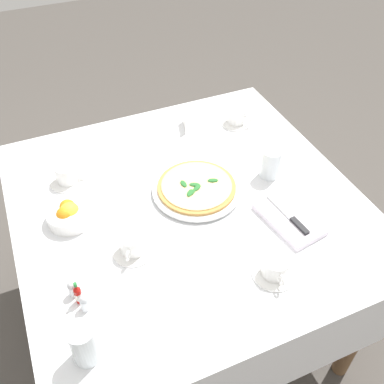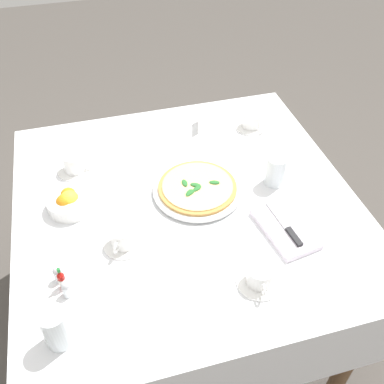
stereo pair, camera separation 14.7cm
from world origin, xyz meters
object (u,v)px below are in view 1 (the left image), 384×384
at_px(menu_card, 185,121).
at_px(citrus_bowl, 69,214).
at_px(pizza_plate, 197,189).
at_px(napkin_folded, 289,219).
at_px(pepper_shaker, 85,303).
at_px(coffee_cup_back_corner, 237,117).
at_px(coffee_cup_far_right, 67,174).
at_px(water_glass_far_left, 85,345).
at_px(dinner_knife, 289,216).
at_px(pizza, 197,186).
at_px(salt_shaker, 73,289).
at_px(water_glass_right_edge, 270,165).
at_px(coffee_cup_left_edge, 133,244).
at_px(coffee_cup_near_left, 275,268).
at_px(hot_sauce_bottle, 78,294).

bearing_deg(menu_card, citrus_bowl, -42.53).
distance_m(pizza_plate, napkin_folded, 0.33).
distance_m(citrus_bowl, pepper_shaker, 0.34).
bearing_deg(citrus_bowl, coffee_cup_back_corner, -69.91).
bearing_deg(coffee_cup_far_right, water_glass_far_left, 172.32).
bearing_deg(citrus_bowl, dinner_knife, -113.77).
bearing_deg(menu_card, pizza, -0.40).
bearing_deg(citrus_bowl, salt_shaker, 169.90).
xyz_separation_m(water_glass_right_edge, pepper_shaker, (-0.28, 0.73, -0.02)).
xyz_separation_m(pizza, pepper_shaker, (-0.30, 0.45, 0.00)).
bearing_deg(coffee_cup_back_corner, menu_card, 75.46).
relative_size(coffee_cup_back_corner, salt_shaker, 2.31).
bearing_deg(coffee_cup_left_edge, pepper_shaker, 127.86).
bearing_deg(water_glass_right_edge, pizza, 85.08).
xyz_separation_m(pizza, coffee_cup_near_left, (-0.40, -0.07, 0.00)).
xyz_separation_m(coffee_cup_far_right, water_glass_far_left, (-0.66, 0.09, 0.02)).
distance_m(citrus_bowl, hot_sauce_bottle, 0.32).
xyz_separation_m(coffee_cup_far_right, napkin_folded, (-0.47, -0.61, -0.02)).
bearing_deg(dinner_knife, water_glass_right_edge, -20.76).
xyz_separation_m(coffee_cup_left_edge, citrus_bowl, (0.20, 0.15, -0.00)).
bearing_deg(salt_shaker, water_glass_right_edge, -73.58).
xyz_separation_m(water_glass_far_left, dinner_knife, (0.19, -0.70, -0.03)).
bearing_deg(coffee_cup_near_left, napkin_folded, -43.60).
height_order(dinner_knife, hot_sauce_bottle, hot_sauce_bottle).
bearing_deg(coffee_cup_far_right, hot_sauce_bottle, 171.80).
distance_m(coffee_cup_left_edge, coffee_cup_far_right, 0.41).
bearing_deg(salt_shaker, pizza_plate, -62.83).
bearing_deg(coffee_cup_near_left, coffee_cup_back_corner, -19.38).
height_order(pizza, coffee_cup_far_right, coffee_cup_far_right).
xyz_separation_m(water_glass_right_edge, napkin_folded, (-0.22, 0.06, -0.04)).
relative_size(napkin_folded, hot_sauce_bottle, 2.86).
bearing_deg(coffee_cup_left_edge, water_glass_far_left, 142.99).
distance_m(coffee_cup_far_right, water_glass_far_left, 0.67).
bearing_deg(pizza, coffee_cup_left_edge, 120.27).
xyz_separation_m(coffee_cup_far_right, salt_shaker, (-0.47, 0.08, -0.01)).
relative_size(coffee_cup_back_corner, water_glass_far_left, 1.07).
relative_size(coffee_cup_left_edge, water_glass_right_edge, 1.19).
distance_m(coffee_cup_near_left, water_glass_right_edge, 0.43).
height_order(citrus_bowl, hot_sauce_bottle, hot_sauce_bottle).
height_order(coffee_cup_left_edge, hot_sauce_bottle, hot_sauce_bottle).
bearing_deg(napkin_folded, coffee_cup_left_edge, 71.61).
relative_size(coffee_cup_far_right, napkin_folded, 0.55).
xyz_separation_m(pizza_plate, coffee_cup_left_edge, (-0.16, 0.28, 0.02)).
distance_m(coffee_cup_far_right, water_glass_right_edge, 0.71).
distance_m(pizza, coffee_cup_near_left, 0.41).
relative_size(water_glass_far_left, salt_shaker, 2.16).
relative_size(coffee_cup_back_corner, napkin_folded, 0.55).
xyz_separation_m(coffee_cup_near_left, water_glass_far_left, (-0.03, 0.55, 0.02)).
xyz_separation_m(pizza, menu_card, (0.37, -0.11, 0.01)).
xyz_separation_m(water_glass_far_left, water_glass_right_edge, (0.41, -0.75, -0.01)).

